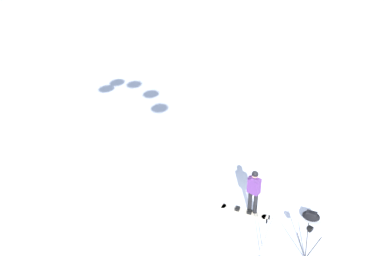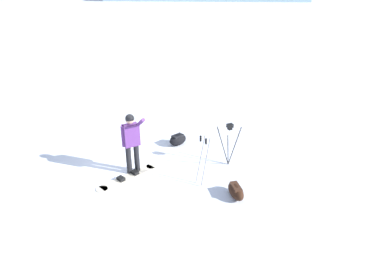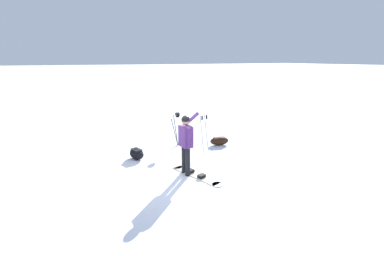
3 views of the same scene
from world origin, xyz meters
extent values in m
plane|color=white|center=(0.00, 0.00, 0.00)|extent=(300.00, 300.00, 0.00)
cylinder|color=black|center=(0.43, 0.31, 0.40)|extent=(0.14, 0.14, 0.81)
cylinder|color=black|center=(0.44, 0.09, 0.40)|extent=(0.14, 0.14, 0.81)
cube|color=#592D72|center=(0.44, 0.20, 1.09)|extent=(0.28, 0.41, 0.57)
sphere|color=tan|center=(0.44, 0.20, 1.52)|extent=(0.22, 0.22, 0.22)
sphere|color=black|center=(0.44, 0.20, 1.55)|extent=(0.23, 0.23, 0.23)
cylinder|color=#592D72|center=(0.67, 0.40, 1.49)|extent=(0.52, 0.11, 0.40)
cylinder|color=#592D72|center=(0.43, 0.00, 1.09)|extent=(0.09, 0.09, 0.57)
cube|color=beige|center=(0.64, -0.01, 0.01)|extent=(0.78, 1.59, 0.02)
cylinder|color=beige|center=(0.38, 0.73, 0.01)|extent=(0.29, 0.29, 0.02)
cylinder|color=beige|center=(0.89, -0.76, 0.01)|extent=(0.29, 0.29, 0.02)
cube|color=black|center=(0.57, 0.19, 0.06)|extent=(0.23, 0.20, 0.08)
cube|color=black|center=(0.71, -0.22, 0.06)|extent=(0.23, 0.20, 0.08)
ellipsoid|color=black|center=(-0.52, 1.93, 0.17)|extent=(0.52, 0.67, 0.34)
cube|color=black|center=(-0.52, 1.93, 0.29)|extent=(0.31, 0.40, 0.08)
cylinder|color=#262628|center=(1.21, 2.88, 0.53)|extent=(0.03, 0.40, 1.07)
cylinder|color=#262628|center=(1.05, 2.59, 0.53)|extent=(0.35, 0.23, 1.07)
cylinder|color=#262628|center=(1.35, 2.57, 0.53)|extent=(0.32, 0.27, 1.07)
cube|color=black|center=(1.21, 2.69, 1.09)|extent=(0.10, 0.10, 0.06)
cube|color=black|center=(1.21, 2.69, 1.17)|extent=(0.12, 0.16, 0.10)
ellipsoid|color=black|center=(2.61, 2.03, 0.16)|extent=(0.75, 0.45, 0.31)
cube|color=#402618|center=(2.61, 2.03, 0.27)|extent=(0.45, 0.27, 0.08)
cylinder|color=gray|center=(1.84, 1.63, 0.64)|extent=(0.07, 0.27, 1.27)
cylinder|color=black|center=(1.84, 1.63, 1.22)|extent=(0.05, 0.05, 0.14)
cylinder|color=gray|center=(1.64, 1.58, 0.64)|extent=(0.04, 0.27, 1.27)
cylinder|color=black|center=(1.64, 1.58, 1.22)|extent=(0.05, 0.05, 0.14)
camera|label=1|loc=(10.52, 6.60, 9.26)|focal=39.44mm
camera|label=2|loc=(8.42, -2.02, 4.90)|focal=32.88mm
camera|label=3|loc=(-2.36, -6.12, 3.12)|focal=25.01mm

